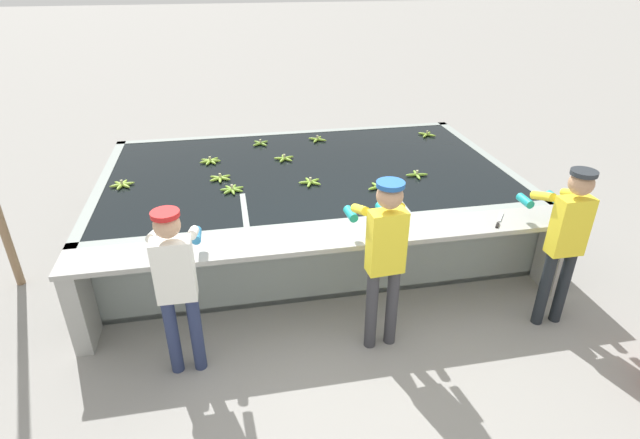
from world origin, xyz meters
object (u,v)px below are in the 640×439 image
banana_bunch_floating_0 (260,143)px  banana_bunch_floating_4 (417,175)px  worker_0 (176,278)px  banana_bunch_floating_3 (220,178)px  banana_bunch_floating_1 (210,161)px  banana_bunch_floating_6 (122,185)px  banana_bunch_floating_10 (317,139)px  worker_2 (565,234)px  banana_bunch_floating_9 (232,189)px  knife_0 (499,222)px  worker_1 (384,250)px  banana_bunch_floating_7 (284,158)px  banana_bunch_floating_2 (378,187)px  banana_bunch_floating_8 (310,182)px  banana_bunch_floating_5 (427,134)px

banana_bunch_floating_0 → banana_bunch_floating_4: (1.78, -1.52, 0.00)m
worker_0 → banana_bunch_floating_3: size_ratio=5.63×
banana_bunch_floating_1 → banana_bunch_floating_4: 2.66m
banana_bunch_floating_6 → worker_0: bearing=-70.8°
banana_bunch_floating_10 → banana_bunch_floating_4: bearing=-58.5°
worker_2 → banana_bunch_floating_1: 4.26m
worker_0 → banana_bunch_floating_9: size_ratio=5.65×
banana_bunch_floating_3 → knife_0: size_ratio=0.95×
worker_1 → banana_bunch_floating_4: size_ratio=5.95×
worker_0 → banana_bunch_floating_1: 2.73m
banana_bunch_floating_3 → banana_bunch_floating_7: 0.98m
banana_bunch_floating_2 → banana_bunch_floating_9: size_ratio=1.00×
banana_bunch_floating_0 → banana_bunch_floating_2: size_ratio=0.90×
banana_bunch_floating_0 → banana_bunch_floating_7: bearing=-68.7°
worker_1 → banana_bunch_floating_0: 3.39m
banana_bunch_floating_9 → banana_bunch_floating_7: bearing=50.7°
banana_bunch_floating_6 → banana_bunch_floating_8: bearing=-9.0°
banana_bunch_floating_10 → banana_bunch_floating_6: bearing=-155.3°
banana_bunch_floating_5 → banana_bunch_floating_10: (-1.65, 0.09, 0.00)m
worker_0 → banana_bunch_floating_2: size_ratio=5.68×
worker_1 → banana_bunch_floating_1: size_ratio=5.99×
worker_1 → worker_2: bearing=-0.1°
banana_bunch_floating_0 → banana_bunch_floating_3: same height
banana_bunch_floating_1 → banana_bunch_floating_3: 0.62m
worker_2 → banana_bunch_floating_10: size_ratio=6.44×
banana_bunch_floating_8 → knife_0: bearing=-38.4°
banana_bunch_floating_4 → banana_bunch_floating_5: (0.71, 1.45, 0.00)m
worker_2 → banana_bunch_floating_5: (-0.07, 3.23, -0.07)m
banana_bunch_floating_2 → banana_bunch_floating_7: bearing=130.2°
banana_bunch_floating_2 → worker_2: bearing=-48.2°
banana_bunch_floating_9 → knife_0: (2.60, -1.30, -0.01)m
banana_bunch_floating_0 → banana_bunch_floating_6: 2.07m
banana_bunch_floating_2 → knife_0: bearing=-48.2°
banana_bunch_floating_0 → banana_bunch_floating_9: size_ratio=0.89×
banana_bunch_floating_6 → banana_bunch_floating_8: (2.18, -0.35, 0.00)m
banana_bunch_floating_4 → banana_bunch_floating_7: same height
banana_bunch_floating_5 → banana_bunch_floating_7: 2.30m
banana_bunch_floating_4 → banana_bunch_floating_7: 1.75m
worker_2 → worker_0: bearing=179.8°
banana_bunch_floating_1 → banana_bunch_floating_2: size_ratio=1.01×
banana_bunch_floating_1 → worker_0: bearing=-95.6°
banana_bunch_floating_6 → knife_0: size_ratio=0.94×
worker_0 → banana_bunch_floating_5: bearing=43.0°
worker_0 → banana_bunch_floating_1: worker_0 is taller
banana_bunch_floating_8 → banana_bunch_floating_10: size_ratio=1.09×
banana_bunch_floating_7 → banana_bunch_floating_8: size_ratio=1.00×
banana_bunch_floating_4 → worker_2: bearing=-66.3°
banana_bunch_floating_1 → banana_bunch_floating_10: same height
worker_2 → banana_bunch_floating_1: size_ratio=5.86×
knife_0 → worker_0: bearing=-171.8°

